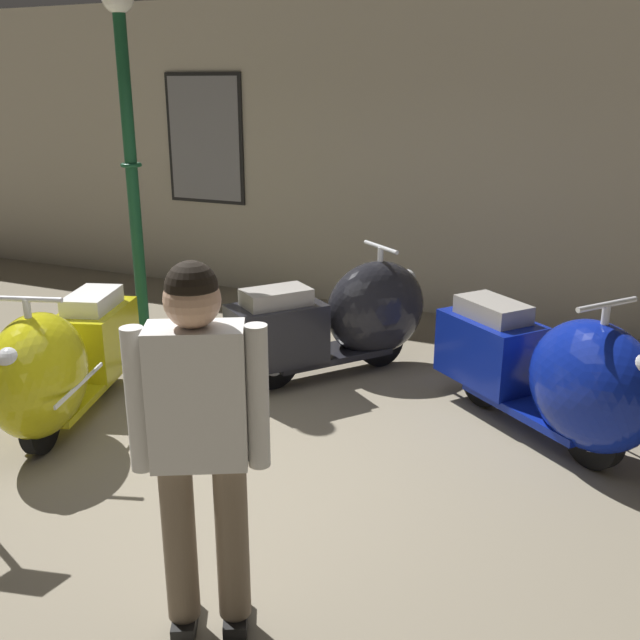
# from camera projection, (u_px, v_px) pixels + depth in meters

# --- Properties ---
(ground_plane) EXTENTS (60.00, 60.00, 0.00)m
(ground_plane) POSITION_uv_depth(u_px,v_px,m) (229.00, 468.00, 4.73)
(ground_plane) COLOR gray
(showroom_back_wall) EXTENTS (18.00, 0.63, 3.32)m
(showroom_back_wall) POSITION_uv_depth(u_px,v_px,m) (428.00, 158.00, 7.56)
(showroom_back_wall) COLOR #BCB29E
(showroom_back_wall) RESTS_ON ground
(scooter_0) EXTENTS (1.05, 1.87, 1.10)m
(scooter_0) POSITION_uv_depth(u_px,v_px,m) (59.00, 364.00, 5.13)
(scooter_0) COLOR black
(scooter_0) RESTS_ON ground
(scooter_1) EXTENTS (1.50, 1.75, 1.10)m
(scooter_1) POSITION_uv_depth(u_px,v_px,m) (347.00, 318.00, 6.16)
(scooter_1) COLOR black
(scooter_1) RESTS_ON ground
(scooter_2) EXTENTS (1.78, 1.55, 1.13)m
(scooter_2) POSITION_uv_depth(u_px,v_px,m) (557.00, 375.00, 4.90)
(scooter_2) COLOR black
(scooter_2) RESTS_ON ground
(lamppost) EXTENTS (0.28, 0.28, 3.24)m
(lamppost) POSITION_uv_depth(u_px,v_px,m) (131.00, 164.00, 6.42)
(lamppost) COLOR #144728
(lamppost) RESTS_ON ground
(visitor_0) EXTENTS (0.53, 0.41, 1.75)m
(visitor_0) POSITION_uv_depth(u_px,v_px,m) (200.00, 431.00, 3.03)
(visitor_0) COLOR black
(visitor_0) RESTS_ON ground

